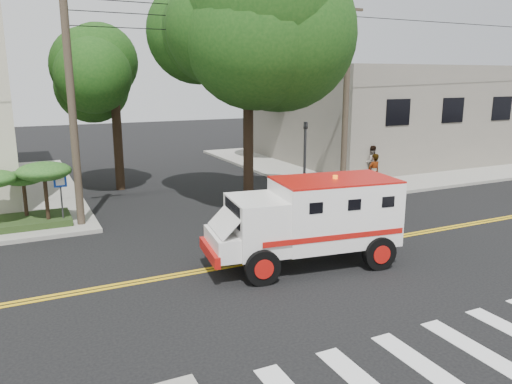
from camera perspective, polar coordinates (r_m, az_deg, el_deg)
ground at (r=15.87m, az=4.18°, el=-7.21°), size 100.00×100.00×0.00m
sidewalk_ne at (r=34.14m, az=12.59°, el=3.57°), size 17.00×17.00×0.15m
building_right at (r=35.12m, az=14.27°, el=8.80°), size 14.00×12.00×6.00m
utility_pole_left at (r=18.99m, az=-20.31°, el=9.27°), size 0.28×0.28×9.00m
utility_pole_right at (r=23.56m, az=10.24°, el=10.42°), size 0.28×0.28×9.00m
tree_main at (r=21.36m, az=0.53°, el=17.63°), size 6.08×5.70×9.85m
tree_left at (r=25.13m, az=-15.15°, el=13.14°), size 4.48×4.20×7.70m
tree_right at (r=32.98m, az=4.02°, el=14.03°), size 4.80×4.50×8.20m
traffic_signal at (r=21.90m, az=5.60°, el=4.40°), size 0.15×0.18×3.60m
accessibility_sign at (r=19.53m, az=-21.39°, el=-0.06°), size 0.45×0.10×2.02m
palm_planter at (r=19.87m, az=-25.11°, el=0.65°), size 3.52×2.63×2.36m
armored_truck at (r=14.76m, az=6.36°, el=-2.86°), size 5.86×2.88×2.57m
pedestrian_a at (r=24.15m, az=13.30°, el=2.13°), size 0.71×0.51×1.84m
pedestrian_b at (r=27.21m, az=13.05°, el=3.30°), size 1.05×0.93×1.81m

